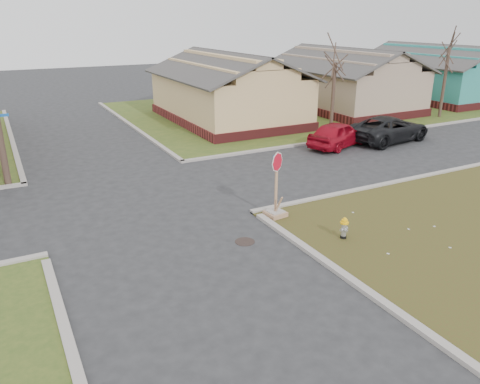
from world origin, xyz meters
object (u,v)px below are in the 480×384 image
stop_sign (276,202)px  dark_pickup (389,129)px  red_sedan (338,134)px  fire_hydrant (344,227)px

stop_sign → dark_pickup: stop_sign is taller
red_sedan → dark_pickup: bearing=-116.0°
fire_hydrant → dark_pickup: size_ratio=0.14×
stop_sign → dark_pickup: (11.59, 6.34, 0.16)m
dark_pickup → fire_hydrant: bearing=122.6°
dark_pickup → stop_sign: bearing=111.3°
fire_hydrant → dark_pickup: dark_pickup is taller
fire_hydrant → stop_sign: 2.74m
stop_sign → dark_pickup: 13.22m
fire_hydrant → dark_pickup: bearing=28.0°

